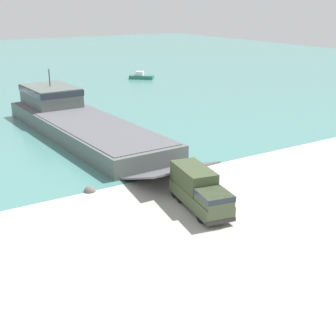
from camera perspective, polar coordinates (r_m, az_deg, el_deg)
ground_plane at (r=40.35m, az=4.19°, el=-3.67°), size 240.00×240.00×0.00m
landing_craft at (r=61.35m, az=-11.12°, el=5.84°), size 9.58×37.94×7.10m
military_truck at (r=37.82m, az=3.85°, el=-2.69°), size 3.74×7.89×3.15m
soldier_on_ramp at (r=40.80m, az=5.45°, el=-1.93°), size 0.49×0.34×1.71m
moored_boat_a at (r=103.72m, az=-3.28°, el=11.09°), size 5.28×5.09×1.59m
shoreline_rock_a at (r=48.95m, az=3.35°, el=0.63°), size 0.80×0.80×0.80m
shoreline_rock_b at (r=42.16m, az=-9.52°, el=-2.84°), size 1.04×1.04×1.04m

